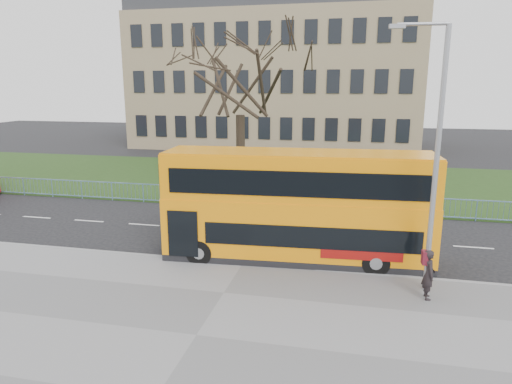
% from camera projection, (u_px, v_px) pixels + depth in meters
% --- Properties ---
extents(ground, '(120.00, 120.00, 0.00)m').
position_uv_depth(ground, '(252.00, 252.00, 18.68)').
color(ground, black).
rests_on(ground, ground).
extents(pavement, '(80.00, 10.50, 0.12)m').
position_uv_depth(pavement, '(196.00, 337.00, 12.25)').
color(pavement, slate).
rests_on(pavement, ground).
extents(kerb, '(80.00, 0.20, 0.14)m').
position_uv_depth(kerb, '(243.00, 264.00, 17.19)').
color(kerb, gray).
rests_on(kerb, ground).
extents(grass_verge, '(80.00, 15.40, 0.08)m').
position_uv_depth(grass_verge, '(297.00, 181.00, 32.27)').
color(grass_verge, '#1F3513').
rests_on(grass_verge, ground).
extents(guard_railing, '(40.00, 0.12, 1.10)m').
position_uv_depth(guard_railing, '(279.00, 200.00, 24.83)').
color(guard_railing, '#658EB4').
rests_on(guard_railing, ground).
extents(bare_tree, '(8.04, 8.04, 11.48)m').
position_uv_depth(bare_tree, '(240.00, 99.00, 27.48)').
color(bare_tree, black).
rests_on(bare_tree, grass_verge).
extents(civic_building, '(30.00, 15.00, 14.00)m').
position_uv_depth(civic_building, '(278.00, 82.00, 51.41)').
color(civic_building, '#917C5C').
rests_on(civic_building, ground).
extents(yellow_bus, '(10.15, 2.98, 4.20)m').
position_uv_depth(yellow_bus, '(297.00, 204.00, 17.29)').
color(yellow_bus, orange).
rests_on(yellow_bus, ground).
extents(pedestrian, '(0.42, 0.61, 1.60)m').
position_uv_depth(pedestrian, '(429.00, 274.00, 14.17)').
color(pedestrian, black).
rests_on(pedestrian, pavement).
extents(street_lamp, '(1.76, 0.29, 8.31)m').
position_uv_depth(street_lamp, '(434.00, 151.00, 13.96)').
color(street_lamp, gray).
rests_on(street_lamp, pavement).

